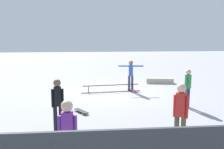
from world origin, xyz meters
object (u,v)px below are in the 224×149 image
(skater_main, at_px, (131,73))
(bystander_purple_shirt, at_px, (68,137))
(grind_rail, at_px, (111,89))
(bystander_black_shirt, at_px, (58,103))
(skateboard_main, at_px, (133,90))
(loose_skateboard_black, at_px, (81,111))
(skate_ledge, at_px, (160,81))
(bystander_green_shirt, at_px, (188,86))
(bystander_red_shirt, at_px, (181,112))

(skater_main, distance_m, bystander_purple_shirt, 8.68)
(grind_rail, bearing_deg, skater_main, -179.25)
(bystander_black_shirt, bearing_deg, skateboard_main, -128.26)
(loose_skateboard_black, bearing_deg, skate_ledge, -72.31)
(grind_rail, bearing_deg, bystander_green_shirt, 126.46)
(skater_main, relative_size, bystander_black_shirt, 0.98)
(bystander_black_shirt, relative_size, loose_skateboard_black, 2.12)
(skater_main, bearing_deg, bystander_purple_shirt, 77.75)
(bystander_red_shirt, bearing_deg, skate_ledge, -69.63)
(skate_ledge, distance_m, skater_main, 3.09)
(bystander_red_shirt, bearing_deg, skateboard_main, -56.69)
(bystander_black_shirt, bearing_deg, grind_rail, -118.84)
(bystander_red_shirt, bearing_deg, skater_main, -55.86)
(skater_main, height_order, bystander_black_shirt, bystander_black_shirt)
(skater_main, height_order, skateboard_main, skater_main)
(bystander_red_shirt, bearing_deg, bystander_purple_shirt, 58.43)
(skateboard_main, relative_size, loose_skateboard_black, 1.05)
(skateboard_main, distance_m, bystander_black_shirt, 6.41)
(skateboard_main, xyz_separation_m, loose_skateboard_black, (2.62, 3.53, 0.00))
(skate_ledge, relative_size, skateboard_main, 1.98)
(bystander_red_shirt, height_order, bystander_purple_shirt, bystander_red_shirt)
(skater_main, xyz_separation_m, bystander_green_shirt, (-1.80, 3.24, -0.05))
(grind_rail, bearing_deg, loose_skateboard_black, 61.01)
(skater_main, relative_size, bystander_red_shirt, 0.93)
(bystander_black_shirt, bearing_deg, bystander_green_shirt, -162.83)
(skate_ledge, height_order, loose_skateboard_black, skate_ledge)
(bystander_green_shirt, distance_m, bystander_purple_shirt, 6.72)
(grind_rail, distance_m, skateboard_main, 1.15)
(skate_ledge, distance_m, bystander_purple_shirt, 11.42)
(grind_rail, height_order, bystander_black_shirt, bystander_black_shirt)
(grind_rail, bearing_deg, bystander_black_shirt, 62.53)
(bystander_green_shirt, bearing_deg, skate_ledge, -134.09)
(bystander_red_shirt, distance_m, bystander_purple_shirt, 3.10)
(grind_rail, height_order, skateboard_main, grind_rail)
(grind_rail, relative_size, skateboard_main, 3.79)
(skate_ledge, relative_size, bystander_red_shirt, 0.94)
(skater_main, xyz_separation_m, bystander_black_shirt, (3.17, 5.50, -0.01))
(grind_rail, distance_m, bystander_green_shirt, 4.28)
(skateboard_main, height_order, loose_skateboard_black, same)
(skate_ledge, xyz_separation_m, skateboard_main, (2.06, 2.11, -0.08))
(grind_rail, relative_size, bystander_black_shirt, 1.88)
(skate_ledge, xyz_separation_m, bystander_black_shirt, (5.33, 7.56, 0.78))
(loose_skateboard_black, bearing_deg, skateboard_main, -69.23)
(skate_ledge, relative_size, loose_skateboard_black, 2.09)
(skate_ledge, relative_size, bystander_purple_shirt, 0.95)
(skater_main, relative_size, bystander_green_shirt, 1.03)
(grind_rail, distance_m, skater_main, 1.31)
(grind_rail, xyz_separation_m, bystander_green_shirt, (-2.84, 3.12, 0.72))
(bystander_green_shirt, distance_m, bystander_red_shirt, 4.05)
(skateboard_main, distance_m, bystander_red_shirt, 6.94)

